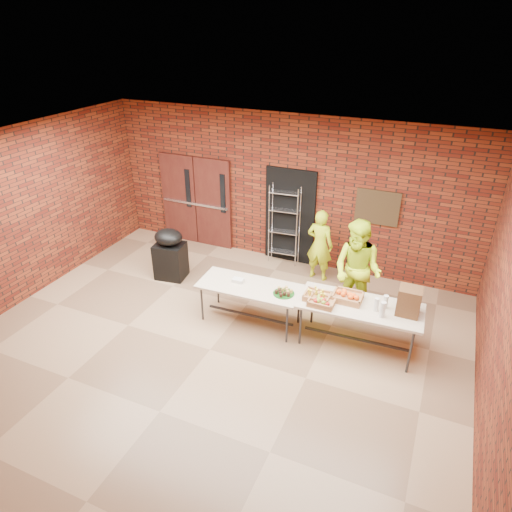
% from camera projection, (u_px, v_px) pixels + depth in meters
% --- Properties ---
extents(room, '(8.08, 7.08, 3.28)m').
position_uv_depth(room, '(205.00, 265.00, 6.75)').
color(room, brown).
rests_on(room, ground).
extents(double_doors, '(1.78, 0.12, 2.10)m').
position_uv_depth(double_doors, '(196.00, 201.00, 10.56)').
color(double_doors, '#4B1E15').
rests_on(double_doors, room).
extents(dark_doorway, '(1.10, 0.06, 2.10)m').
position_uv_depth(dark_doorway, '(290.00, 216.00, 9.77)').
color(dark_doorway, black).
rests_on(dark_doorway, room).
extents(bronze_plaque, '(0.85, 0.04, 0.70)m').
position_uv_depth(bronze_plaque, '(377.00, 207.00, 8.88)').
color(bronze_plaque, '#3C2B18').
rests_on(bronze_plaque, room).
extents(wire_rack, '(0.67, 0.27, 1.77)m').
position_uv_depth(wire_rack, '(284.00, 225.00, 9.76)').
color(wire_rack, '#B9B8C0').
rests_on(wire_rack, room).
extents(table_left, '(1.83, 0.82, 0.74)m').
position_uv_depth(table_left, '(250.00, 289.00, 7.89)').
color(table_left, '#C3AE95').
rests_on(table_left, room).
extents(table_right, '(1.99, 0.91, 0.80)m').
position_uv_depth(table_right, '(360.00, 309.00, 7.26)').
color(table_right, '#C3AE95').
rests_on(table_right, room).
extents(basket_bananas, '(0.42, 0.32, 0.13)m').
position_uv_depth(basket_bananas, '(317.00, 296.00, 7.35)').
color(basket_bananas, '#B07447').
rests_on(basket_bananas, table_right).
extents(basket_oranges, '(0.47, 0.36, 0.15)m').
position_uv_depth(basket_oranges, '(347.00, 297.00, 7.32)').
color(basket_oranges, '#B07447').
rests_on(basket_oranges, table_right).
extents(basket_apples, '(0.41, 0.32, 0.13)m').
position_uv_depth(basket_apples, '(322.00, 302.00, 7.21)').
color(basket_apples, '#B07447').
rests_on(basket_apples, table_right).
extents(muffin_tray, '(0.36, 0.36, 0.09)m').
position_uv_depth(muffin_tray, '(284.00, 292.00, 7.61)').
color(muffin_tray, '#124614').
rests_on(muffin_tray, table_left).
extents(napkin_box, '(0.19, 0.13, 0.06)m').
position_uv_depth(napkin_box, '(238.00, 280.00, 7.95)').
color(napkin_box, silver).
rests_on(napkin_box, table_left).
extents(coffee_dispenser, '(0.34, 0.31, 0.45)m').
position_uv_depth(coffee_dispenser, '(409.00, 301.00, 6.91)').
color(coffee_dispenser, '#54351D').
rests_on(coffee_dispenser, table_right).
extents(cup_stack_front, '(0.08, 0.08, 0.23)m').
position_uv_depth(cup_stack_front, '(376.00, 305.00, 7.03)').
color(cup_stack_front, silver).
rests_on(cup_stack_front, table_right).
extents(cup_stack_mid, '(0.09, 0.09, 0.26)m').
position_uv_depth(cup_stack_mid, '(383.00, 310.00, 6.89)').
color(cup_stack_mid, silver).
rests_on(cup_stack_mid, table_right).
extents(cup_stack_back, '(0.08, 0.08, 0.23)m').
position_uv_depth(cup_stack_back, '(385.00, 302.00, 7.09)').
color(cup_stack_back, silver).
rests_on(cup_stack_back, table_right).
extents(covered_grill, '(0.66, 0.58, 1.08)m').
position_uv_depth(covered_grill, '(170.00, 254.00, 9.34)').
color(covered_grill, black).
rests_on(covered_grill, room).
extents(volunteer_woman, '(0.59, 0.42, 1.51)m').
position_uv_depth(volunteer_woman, '(320.00, 245.00, 9.21)').
color(volunteer_woman, '#C9EC1A').
rests_on(volunteer_woman, room).
extents(volunteer_man, '(1.07, 0.94, 1.86)m').
position_uv_depth(volunteer_man, '(357.00, 271.00, 7.93)').
color(volunteer_man, '#C9EC1A').
rests_on(volunteer_man, room).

